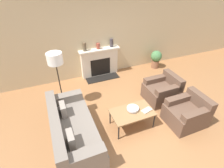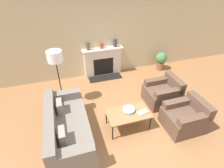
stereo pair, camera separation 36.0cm
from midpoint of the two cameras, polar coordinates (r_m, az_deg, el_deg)
ground_plane at (r=4.57m, az=6.99°, el=-12.52°), size 18.00×18.00×0.00m
wall_back at (r=6.02m, az=-5.07°, el=15.97°), size 18.00×0.06×2.90m
fireplace at (r=6.21m, az=-5.71°, el=6.93°), size 1.41×0.59×1.01m
couch at (r=4.08m, az=-15.43°, el=-14.60°), size 0.89×1.99×0.80m
armchair_near at (r=4.66m, az=21.22°, el=-8.86°), size 0.89×0.78×0.76m
armchair_far at (r=5.23m, az=14.21°, el=-2.12°), size 0.89×0.78×0.76m
coffee_table at (r=4.19m, az=4.17°, el=-9.44°), size 1.01×0.60×0.45m
bowl at (r=4.19m, az=4.34°, el=-8.06°), size 0.28×0.28×0.07m
book at (r=4.23m, az=8.86°, el=-8.53°), size 0.29×0.20×0.02m
floor_lamp at (r=4.51m, az=-20.16°, el=6.41°), size 0.38×0.38×1.62m
mantel_vase_left at (r=5.85m, az=-10.74°, el=11.81°), size 0.12×0.12×0.27m
mantel_vase_center_left at (r=5.97m, az=-6.30°, el=12.18°), size 0.12×0.12×0.19m
mantel_vase_center_right at (r=6.09m, az=-1.92°, el=13.27°), size 0.12×0.12×0.28m
potted_plant at (r=6.89m, az=12.74°, el=8.23°), size 0.41×0.41×0.69m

